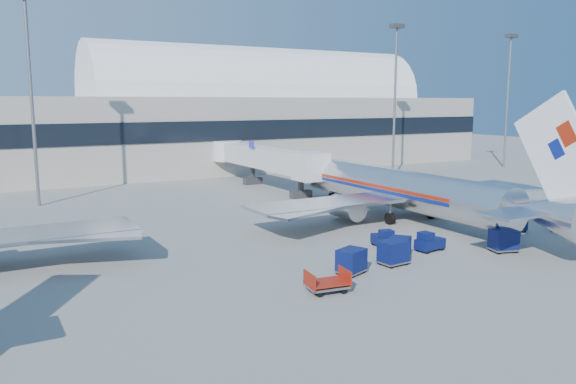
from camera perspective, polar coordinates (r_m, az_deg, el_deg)
ground at (r=46.12m, az=6.01°, el=-5.08°), size 260.00×260.00×0.00m
terminal at (r=93.16m, az=-21.98°, el=6.17°), size 170.00×28.15×21.00m
airliner_main at (r=55.14m, az=11.80°, el=0.23°), size 32.00×37.26×12.07m
jetbridge_near at (r=75.46m, az=-2.90°, el=3.53°), size 4.40×27.50×6.25m
mast_west at (r=66.65m, az=-24.79°, el=11.33°), size 2.00×1.20×22.60m
mast_east at (r=86.94m, az=10.86°, el=11.29°), size 2.00×1.20×22.60m
mast_far_east at (r=104.84m, az=21.51°, el=10.44°), size 2.00×1.20×22.60m
barrier_near at (r=59.43m, az=19.14°, el=-1.88°), size 3.00×0.55×0.90m
barrier_mid at (r=61.92m, az=21.16°, el=-1.56°), size 3.00×0.55×0.90m
barrier_far at (r=64.49m, az=23.02°, el=-1.27°), size 3.00×0.55×0.90m
tug_lead at (r=44.38m, az=14.13°, el=-4.95°), size 2.42×1.38×1.52m
tug_right at (r=52.75m, az=21.61°, el=-3.02°), size 2.77×1.75×1.68m
tug_left at (r=44.70m, az=9.69°, el=-4.73°), size 1.56×2.44×1.47m
cart_train_a at (r=41.39m, az=11.28°, el=-5.60°), size 2.36×2.29×1.65m
cart_train_b at (r=40.08m, az=10.66°, el=-6.01°), size 2.07×1.64×1.72m
cart_train_c at (r=37.64m, az=6.45°, el=-6.94°), size 2.30×2.04×1.68m
cart_solo_near at (r=45.77m, az=21.06°, el=-4.58°), size 2.29×1.98×1.71m
cart_solo_far at (r=54.71m, az=26.08°, el=-2.85°), size 1.78×1.40×1.51m
cart_open_red at (r=34.15m, az=4.04°, el=-9.35°), size 2.67×2.05×0.66m
ramp_worker at (r=51.45m, az=26.75°, el=-3.49°), size 0.73×0.79×1.81m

